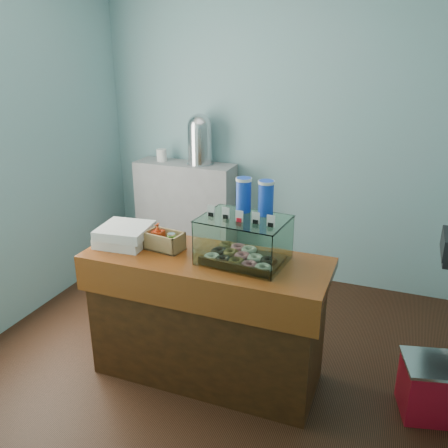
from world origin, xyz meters
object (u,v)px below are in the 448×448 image
at_px(counter, 206,317).
at_px(red_cooler, 436,388).
at_px(display_case, 245,235).
at_px(coffee_urn, 200,138).

relative_size(counter, red_cooler, 3.28).
xyz_separation_m(display_case, red_cooler, (1.23, 0.10, -0.88)).
xyz_separation_m(counter, red_cooler, (1.48, 0.16, -0.27)).
bearing_deg(coffee_urn, red_cooler, -32.83).
relative_size(counter, display_case, 2.85).
height_order(coffee_urn, red_cooler, coffee_urn).
bearing_deg(red_cooler, display_case, 170.94).
height_order(counter, red_cooler, counter).
bearing_deg(counter, coffee_urn, 114.88).
bearing_deg(display_case, red_cooler, 9.71).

